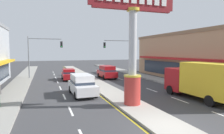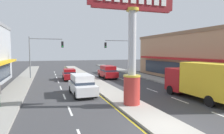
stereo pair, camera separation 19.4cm
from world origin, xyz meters
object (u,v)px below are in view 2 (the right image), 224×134
Objects in this scene: traffic_light_right_side at (121,50)px; street_bench at (218,89)px; traffic_light_left_side at (43,50)px; suv_mid_left_lane at (82,84)px; storefront_right at (206,56)px; suv_far_right_lane at (108,72)px; district_sign at (132,46)px; sedan_near_left_lane at (69,74)px; box_truck_near_right_lane at (203,80)px.

traffic_light_right_side is 3.88× the size of street_bench.
suv_mid_left_lane is (3.58, -12.68, -3.26)m from traffic_light_left_side.
traffic_light_left_side is at bearing 156.14° from storefront_right.
suv_far_right_lane is (-12.08, 6.69, -2.41)m from storefront_right.
traffic_light_left_side is at bearing -175.86° from traffic_light_right_side.
district_sign is 1.36× the size of traffic_light_left_side.
suv_mid_left_lane is at bearing 158.49° from street_bench.
street_bench is at bearing -128.87° from storefront_right.
district_sign is 15.86m from sedan_near_left_lane.
suv_far_right_lane is 15.59m from street_bench.
district_sign is 6.57m from suv_mid_left_lane.
box_truck_near_right_lane is (12.61, -17.90, -2.55)m from traffic_light_left_side.
storefront_right reaches higher than suv_mid_left_lane.
box_truck_near_right_lane is at bearing -59.90° from sedan_near_left_lane.
suv_mid_left_lane is (-5.64, -9.94, 0.00)m from suv_far_right_lane.
storefront_right is at bearing 44.30° from box_truck_near_right_lane.
traffic_light_left_side is at bearing 125.17° from box_truck_near_right_lane.
street_bench is (11.45, -14.86, -0.14)m from sedan_near_left_lane.
traffic_light_left_side is at bearing 147.00° from sedan_near_left_lane.
district_sign is 1.82× the size of suv_mid_left_lane.
storefront_right is 19.26m from sedan_near_left_lane.
box_truck_near_right_lane is at bearing -77.40° from suv_far_right_lane.
district_sign is 18.64m from traffic_light_left_side.
storefront_right is 18.17m from suv_mid_left_lane.
traffic_light_left_side is at bearing 163.50° from suv_far_right_lane.
box_truck_near_right_lane is at bearing -3.63° from district_sign.
traffic_light_right_side reaches higher than suv_mid_left_lane.
suv_far_right_lane is 5.65m from sedan_near_left_lane.
traffic_light_right_side is 1.35× the size of suv_far_right_lane.
sedan_near_left_lane is 18.76m from street_bench.
district_sign reaches higher than suv_mid_left_lane.
storefront_right is (14.90, 8.08, -1.03)m from district_sign.
suv_far_right_lane is at bearing 151.01° from storefront_right.
box_truck_near_right_lane reaches higher than suv_mid_left_lane.
traffic_light_right_side is (12.81, 0.93, 0.00)m from traffic_light_left_side.
suv_far_right_lane is at bearing -4.09° from sedan_near_left_lane.
suv_far_right_lane is (9.22, -2.73, -3.26)m from traffic_light_left_side.
traffic_light_left_side reaches higher than box_truck_near_right_lane.
box_truck_near_right_lane is 4.38× the size of street_bench.
suv_far_right_lane is 0.99× the size of suv_mid_left_lane.
suv_mid_left_lane is 12.32m from street_bench.
traffic_light_left_side reaches higher than suv_far_right_lane.
sedan_near_left_lane is (-9.02, 15.57, -0.91)m from box_truck_near_right_lane.
storefront_right reaches higher than box_truck_near_right_lane.
box_truck_near_right_lane is at bearing -30.05° from suv_mid_left_lane.
box_truck_near_right_lane is 15.56m from suv_far_right_lane.
storefront_right is 6.03× the size of sedan_near_left_lane.
street_bench is at bearing -68.09° from suv_far_right_lane.
sedan_near_left_lane is (-5.64, 0.40, -0.20)m from suv_far_right_lane.
district_sign reaches higher than sedan_near_left_lane.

